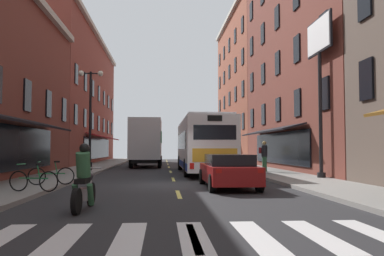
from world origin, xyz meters
TOP-DOWN VIEW (x-y plane):
  - ground_plane at (0.00, 0.00)m, footprint 34.80×80.00m
  - lane_centre_dashes at (0.00, -0.25)m, footprint 0.14×73.90m
  - crosswalk_near at (0.00, -10.00)m, footprint 7.10×2.80m
  - sidewalk_left at (-5.90, 0.00)m, footprint 3.00×80.00m
  - sidewalk_right at (5.90, 0.00)m, footprint 3.00×80.00m
  - billboard_sign at (7.05, 1.84)m, footprint 0.40×2.87m
  - transit_bus at (1.92, 7.87)m, footprint 2.69×11.72m
  - box_truck at (-1.84, 16.11)m, footprint 2.53×7.56m
  - sedan_near at (2.01, -1.46)m, footprint 1.90×4.72m
  - sedan_mid at (-1.83, 27.63)m, footprint 1.93×4.48m
  - motorcycle_rider at (-2.47, -6.82)m, footprint 0.62×2.07m
  - bicycle_near at (-4.67, -3.64)m, footprint 1.68×0.57m
  - bicycle_mid at (-4.76, -1.21)m, footprint 1.71×0.48m
  - pedestrian_near at (5.61, 7.04)m, footprint 0.52×0.46m
  - pedestrian_mid at (5.08, 15.19)m, footprint 0.36×0.36m
  - street_lamp_twin at (-4.68, 6.43)m, footprint 1.42×0.32m

SIDE VIEW (x-z plane):
  - ground_plane at x=0.00m, z-range -0.10..0.00m
  - lane_centre_dashes at x=0.00m, z-range 0.00..0.01m
  - crosswalk_near at x=0.00m, z-range 0.00..0.01m
  - sidewalk_left at x=-5.90m, z-range 0.00..0.14m
  - sidewalk_right at x=5.90m, z-range 0.00..0.14m
  - bicycle_near at x=-4.67m, z-range 0.05..0.96m
  - bicycle_mid at x=-4.76m, z-range 0.05..0.96m
  - sedan_near at x=2.01m, z-range 0.02..1.32m
  - motorcycle_rider at x=-2.47m, z-range -0.12..1.54m
  - sedan_mid at x=-1.83m, z-range 0.01..1.42m
  - pedestrian_mid at x=5.08m, z-range 0.18..2.01m
  - pedestrian_near at x=5.61m, z-range 0.20..2.03m
  - transit_bus at x=1.92m, z-range 0.08..3.40m
  - box_truck at x=-1.84m, z-range 0.08..3.90m
  - street_lamp_twin at x=-4.68m, z-range 0.44..6.31m
  - billboard_sign at x=7.05m, z-range 2.19..9.93m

